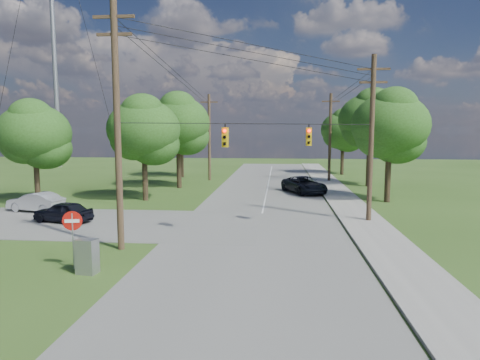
# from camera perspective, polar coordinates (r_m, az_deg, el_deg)

# --- Properties ---
(ground) EXTENTS (140.00, 140.00, 0.00)m
(ground) POSITION_cam_1_polar(r_m,az_deg,el_deg) (20.68, -3.76, -9.78)
(ground) COLOR #31511B
(ground) RESTS_ON ground
(main_road) EXTENTS (10.00, 100.00, 0.03)m
(main_road) POSITION_cam_1_polar(r_m,az_deg,el_deg) (25.29, 2.53, -6.69)
(main_road) COLOR gray
(main_road) RESTS_ON ground
(sidewalk_east) EXTENTS (2.60, 100.00, 0.12)m
(sidewalk_east) POSITION_cam_1_polar(r_m,az_deg,el_deg) (25.87, 17.63, -6.59)
(sidewalk_east) COLOR #A8A59D
(sidewalk_east) RESTS_ON ground
(pole_sw) EXTENTS (2.00, 0.32, 12.00)m
(pole_sw) POSITION_cam_1_polar(r_m,az_deg,el_deg) (21.43, -16.06, 7.42)
(pole_sw) COLOR brown
(pole_sw) RESTS_ON ground
(pole_ne) EXTENTS (2.00, 0.32, 10.50)m
(pole_ne) POSITION_cam_1_polar(r_m,az_deg,el_deg) (28.19, 17.11, 5.59)
(pole_ne) COLOR brown
(pole_ne) RESTS_ON ground
(pole_north_e) EXTENTS (2.00, 0.32, 10.00)m
(pole_north_e) POSITION_cam_1_polar(r_m,az_deg,el_deg) (49.93, 11.91, 5.67)
(pole_north_e) COLOR brown
(pole_north_e) RESTS_ON ground
(pole_north_w) EXTENTS (2.00, 0.32, 10.00)m
(pole_north_w) POSITION_cam_1_polar(r_m,az_deg,el_deg) (50.26, -4.12, 5.80)
(pole_north_w) COLOR brown
(pole_north_w) RESTS_ON ground
(power_lines) EXTENTS (13.93, 29.62, 4.93)m
(power_lines) POSITION_cam_1_polar(r_m,az_deg,el_deg) (31.35, 2.26, 12.69)
(power_lines) COLOR black
(power_lines) RESTS_ON ground
(traffic_signals) EXTENTS (4.91, 3.27, 1.05)m
(traffic_signals) POSITION_cam_1_polar(r_m,az_deg,el_deg) (24.03, 3.87, 5.80)
(traffic_signals) COLOR #DEB60D
(traffic_signals) RESTS_ON ground
(radio_mast) EXTENTS (0.70, 0.70, 45.00)m
(radio_mast) POSITION_cam_1_polar(r_m,az_deg,el_deg) (76.25, -23.69, 18.71)
(radio_mast) COLOR gray
(radio_mast) RESTS_ON ground
(tree_w_near) EXTENTS (6.00, 6.00, 8.40)m
(tree_w_near) POSITION_cam_1_polar(r_m,az_deg,el_deg) (36.34, -12.71, 6.60)
(tree_w_near) COLOR #3C2D1E
(tree_w_near) RESTS_ON ground
(tree_w_mid) EXTENTS (6.40, 6.40, 9.22)m
(tree_w_mid) POSITION_cam_1_polar(r_m,az_deg,el_deg) (43.78, -8.23, 7.53)
(tree_w_mid) COLOR #3C2D1E
(tree_w_mid) RESTS_ON ground
(tree_w_far) EXTENTS (6.00, 6.00, 8.73)m
(tree_w_far) POSITION_cam_1_polar(r_m,az_deg,el_deg) (53.97, -7.83, 7.00)
(tree_w_far) COLOR #3C2D1E
(tree_w_far) RESTS_ON ground
(tree_e_near) EXTENTS (6.20, 6.20, 8.81)m
(tree_e_near) POSITION_cam_1_polar(r_m,az_deg,el_deg) (36.68, 19.36, 6.90)
(tree_e_near) COLOR #3C2D1E
(tree_e_near) RESTS_ON ground
(tree_e_mid) EXTENTS (6.60, 6.60, 9.64)m
(tree_e_mid) POSITION_cam_1_polar(r_m,az_deg,el_deg) (46.55, 16.98, 7.66)
(tree_e_mid) COLOR #3C2D1E
(tree_e_mid) RESTS_ON ground
(tree_e_far) EXTENTS (5.80, 5.80, 8.32)m
(tree_e_far) POSITION_cam_1_polar(r_m,az_deg,el_deg) (58.19, 13.57, 6.53)
(tree_e_far) COLOR #3C2D1E
(tree_e_far) RESTS_ON ground
(tree_cross_n) EXTENTS (5.60, 5.60, 7.91)m
(tree_cross_n) POSITION_cam_1_polar(r_m,az_deg,el_deg) (37.36, -25.72, 5.60)
(tree_cross_n) COLOR #3C2D1E
(tree_cross_n) RESTS_ON ground
(car_cross_dark) EXTENTS (4.17, 2.53, 1.33)m
(car_cross_dark) POSITION_cam_1_polar(r_m,az_deg,el_deg) (29.49, -22.52, -3.92)
(car_cross_dark) COLOR black
(car_cross_dark) RESTS_ON cross_road
(car_cross_silver) EXTENTS (4.43, 2.37, 1.39)m
(car_cross_silver) POSITION_cam_1_polar(r_m,az_deg,el_deg) (34.11, -25.57, -2.65)
(car_cross_silver) COLOR #BBBDC3
(car_cross_silver) RESTS_ON cross_road
(car_main_north) EXTENTS (4.58, 6.07, 1.53)m
(car_main_north) POSITION_cam_1_polar(r_m,az_deg,el_deg) (40.21, 8.55, -0.65)
(car_main_north) COLOR black
(car_main_north) RESTS_ON main_road
(control_cabinet) EXTENTS (0.87, 0.69, 1.44)m
(control_cabinet) POSITION_cam_1_polar(r_m,az_deg,el_deg) (18.80, -19.71, -9.56)
(control_cabinet) COLOR gray
(control_cabinet) RESTS_ON ground
(do_not_enter_sign) EXTENTS (0.82, 0.19, 2.49)m
(do_not_enter_sign) POSITION_cam_1_polar(r_m,az_deg,el_deg) (19.32, -21.43, -5.88)
(do_not_enter_sign) COLOR gray
(do_not_enter_sign) RESTS_ON ground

